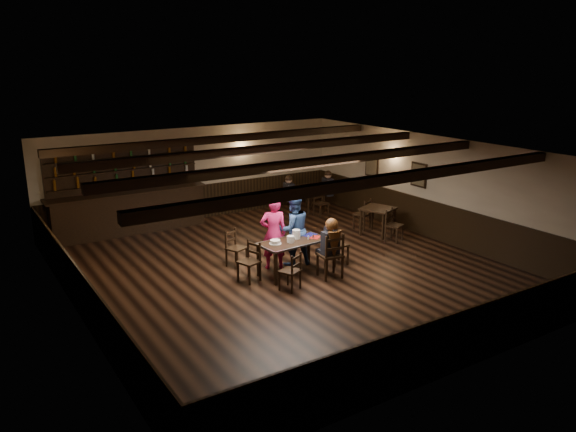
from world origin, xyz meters
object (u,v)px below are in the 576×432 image
chair_near_right (332,253)px  man_blue (293,229)px  chair_near_left (293,269)px  dining_table (293,245)px  cake (275,242)px  bar_counter (128,206)px  woman_pink (273,233)px

chair_near_right → man_blue: bearing=101.0°
chair_near_left → dining_table: bearing=57.2°
cake → chair_near_left: bearing=-95.7°
dining_table → cake: (-0.43, 0.04, 0.12)m
chair_near_right → man_blue: size_ratio=0.60×
man_blue → cake: size_ratio=6.29×
cake → bar_counter: 5.21m
chair_near_left → woman_pink: size_ratio=0.49×
chair_near_right → chair_near_left: bearing=-175.2°
man_blue → chair_near_right: bearing=110.5°
chair_near_left → woman_pink: bearing=76.1°
man_blue → bar_counter: bar_counter is taller
woman_pink → bar_counter: bearing=-44.7°
chair_near_right → bar_counter: (-2.65, 5.67, 0.14)m
dining_table → woman_pink: size_ratio=0.95×
woman_pink → cake: 0.53m
chair_near_left → chair_near_right: chair_near_right is taller
chair_near_right → man_blue: 1.23m
woman_pink → chair_near_right: bearing=143.4°
chair_near_right → bar_counter: size_ratio=0.24×
chair_near_left → man_blue: bearing=56.9°
chair_near_right → dining_table: bearing=128.0°
dining_table → bar_counter: (-2.10, 4.97, 0.06)m
chair_near_left → chair_near_right: 1.07m
dining_table → chair_near_right: 0.89m
chair_near_right → bar_counter: bearing=115.0°
dining_table → cake: bearing=174.5°
chair_near_right → woman_pink: bearing=121.3°
chair_near_right → man_blue: man_blue is taller
bar_counter → cake: bearing=-71.3°
woman_pink → cake: bearing=85.2°
chair_near_left → woman_pink: (0.32, 1.30, 0.35)m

